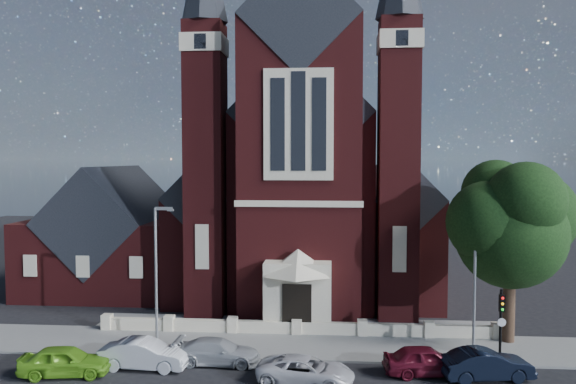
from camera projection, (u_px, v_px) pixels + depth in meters
The scene contains 16 objects.
ground at pixel (304, 301), 42.93m from camera, with size 120.00×120.00×0.00m, color black.
pavement_strip at pixel (295, 346), 32.48m from camera, with size 60.00×5.00×0.12m, color slate.
forecourt_paving at pixel (299, 326), 36.46m from camera, with size 26.00×3.00×0.14m, color slate.
forecourt_wall at pixel (297, 335), 34.47m from camera, with size 24.00×0.40×0.90m, color beige.
church at pixel (308, 189), 50.35m from camera, with size 20.01×34.90×29.20m.
parish_hall at pixel (115, 241), 46.91m from camera, with size 12.00×12.20×10.24m.
street_tree at pixel (514, 226), 32.30m from camera, with size 6.40×6.60×10.70m.
street_lamp_left at pixel (157, 267), 32.32m from camera, with size 1.16×0.22×8.09m.
street_lamp_right at pixel (476, 272), 30.93m from camera, with size 1.16×0.22×8.09m.
traffic_signal at pixel (501, 316), 29.41m from camera, with size 0.28×0.42×4.00m.
car_lime_van at pixel (65, 361), 28.01m from camera, with size 1.77×4.41×1.50m, color #64A921.
car_silver_a at pixel (144, 354), 28.98m from camera, with size 1.59×4.57×1.51m, color silver.
car_silver_b at pixel (218, 352), 29.64m from camera, with size 1.85×4.55×1.32m, color #A7ABAF.
car_white_suv at pixel (306, 371), 26.99m from camera, with size 2.16×4.69×1.30m, color silver.
car_dark_red at pixel (426, 360), 28.14m from camera, with size 1.73×4.30×1.47m, color #4E0D1B.
car_navy at pixel (486, 365), 27.54m from camera, with size 1.57×4.50×1.48m, color black.
Camera 1 is at (2.08, -27.33, 10.83)m, focal length 35.00 mm.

